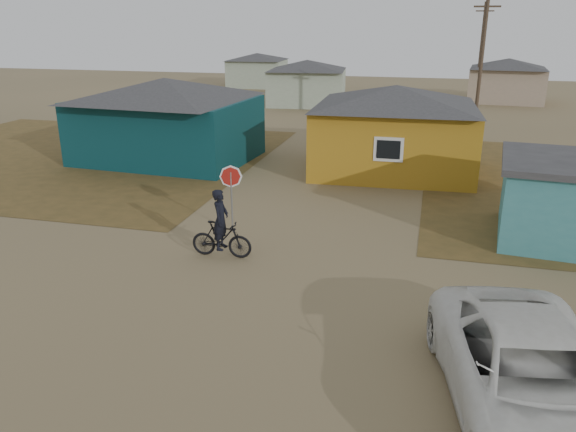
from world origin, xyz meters
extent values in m
plane|color=olive|center=(0.00, 0.00, 0.00)|extent=(120.00, 120.00, 0.00)
cube|color=brown|center=(-14.00, 13.00, 0.01)|extent=(20.00, 18.00, 0.00)
cube|color=#092F34|center=(-8.50, 13.50, 1.50)|extent=(8.40, 6.54, 3.00)
pyramid|color=#303032|center=(-8.50, 13.50, 3.50)|extent=(8.93, 7.08, 1.00)
cube|color=#B07D1B|center=(2.50, 14.00, 1.50)|extent=(7.21, 6.24, 3.00)
pyramid|color=#303032|center=(2.50, 14.00, 3.45)|extent=(7.72, 6.76, 0.90)
cube|color=silver|center=(2.50, 10.97, 1.65)|extent=(1.20, 0.06, 1.00)
cube|color=black|center=(2.50, 10.94, 1.65)|extent=(0.95, 0.04, 0.75)
cube|color=#9CAB93|center=(-6.00, 34.00, 1.40)|extent=(6.49, 5.60, 2.80)
pyramid|color=#303032|center=(-6.00, 34.00, 3.20)|extent=(7.04, 6.15, 0.80)
cube|color=gray|center=(10.00, 40.00, 1.40)|extent=(6.41, 5.50, 2.80)
pyramid|color=#303032|center=(10.00, 40.00, 3.20)|extent=(6.95, 6.05, 0.80)
cube|color=#9CAB93|center=(-14.00, 46.00, 1.35)|extent=(5.75, 5.28, 2.70)
pyramid|color=#303032|center=(-14.00, 46.00, 3.05)|extent=(6.28, 5.81, 0.70)
cylinder|color=#47382B|center=(6.50, 22.00, 4.00)|extent=(0.20, 0.20, 8.00)
cube|color=#47382B|center=(6.50, 22.00, 7.30)|extent=(1.40, 0.10, 0.10)
cylinder|color=#47382B|center=(7.50, 38.00, 4.00)|extent=(0.20, 0.20, 8.00)
cube|color=#47382B|center=(7.50, 38.00, 7.30)|extent=(1.40, 0.10, 0.10)
cylinder|color=gray|center=(-1.98, 4.66, 1.01)|extent=(0.06, 0.06, 2.02)
imported|color=black|center=(-1.58, 2.61, 0.55)|extent=(1.83, 0.56, 1.09)
imported|color=black|center=(-1.58, 2.61, 1.16)|extent=(0.45, 0.67, 1.80)
imported|color=white|center=(6.15, -2.84, 0.84)|extent=(3.78, 6.43, 1.68)
camera|label=1|loc=(4.09, -11.69, 6.60)|focal=35.00mm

